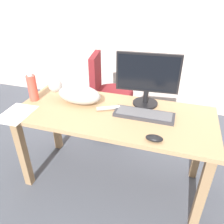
{
  "coord_description": "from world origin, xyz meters",
  "views": [
    {
      "loc": [
        0.43,
        -1.39,
        1.56
      ],
      "look_at": [
        0.02,
        -0.09,
        0.76
      ],
      "focal_mm": 35.8,
      "sensor_mm": 36.0,
      "label": 1
    }
  ],
  "objects_px": {
    "water_bottle": "(32,88)",
    "computer_mouse": "(154,138)",
    "office_chair": "(108,101)",
    "keyboard": "(144,115)",
    "cat": "(77,94)",
    "monitor": "(147,78)"
  },
  "relations": [
    {
      "from": "water_bottle",
      "to": "computer_mouse",
      "type": "bearing_deg",
      "value": -14.07
    },
    {
      "from": "office_chair",
      "to": "keyboard",
      "type": "distance_m",
      "value": 0.91
    },
    {
      "from": "water_bottle",
      "to": "office_chair",
      "type": "bearing_deg",
      "value": 59.23
    },
    {
      "from": "keyboard",
      "to": "cat",
      "type": "height_order",
      "value": "cat"
    },
    {
      "from": "office_chair",
      "to": "keyboard",
      "type": "bearing_deg",
      "value": -53.92
    },
    {
      "from": "office_chair",
      "to": "monitor",
      "type": "xyz_separation_m",
      "value": [
        0.48,
        -0.5,
        0.53
      ]
    },
    {
      "from": "keyboard",
      "to": "cat",
      "type": "distance_m",
      "value": 0.57
    },
    {
      "from": "water_bottle",
      "to": "monitor",
      "type": "bearing_deg",
      "value": 12.64
    },
    {
      "from": "monitor",
      "to": "computer_mouse",
      "type": "height_order",
      "value": "monitor"
    },
    {
      "from": "monitor",
      "to": "keyboard",
      "type": "bearing_deg",
      "value": -82.57
    },
    {
      "from": "office_chair",
      "to": "monitor",
      "type": "height_order",
      "value": "monitor"
    },
    {
      "from": "keyboard",
      "to": "computer_mouse",
      "type": "bearing_deg",
      "value": -67.39
    },
    {
      "from": "keyboard",
      "to": "office_chair",
      "type": "bearing_deg",
      "value": 126.08
    },
    {
      "from": "computer_mouse",
      "to": "office_chair",
      "type": "bearing_deg",
      "value": 122.65
    },
    {
      "from": "office_chair",
      "to": "cat",
      "type": "relative_size",
      "value": 1.5
    },
    {
      "from": "monitor",
      "to": "cat",
      "type": "height_order",
      "value": "monitor"
    },
    {
      "from": "keyboard",
      "to": "water_bottle",
      "type": "xyz_separation_m",
      "value": [
        -0.92,
        -0.01,
        0.1
      ]
    },
    {
      "from": "cat",
      "to": "computer_mouse",
      "type": "distance_m",
      "value": 0.75
    },
    {
      "from": "monitor",
      "to": "computer_mouse",
      "type": "distance_m",
      "value": 0.52
    },
    {
      "from": "monitor",
      "to": "water_bottle",
      "type": "xyz_separation_m",
      "value": [
        -0.9,
        -0.2,
        -0.12
      ]
    },
    {
      "from": "monitor",
      "to": "keyboard",
      "type": "xyz_separation_m",
      "value": [
        0.02,
        -0.19,
        -0.21
      ]
    },
    {
      "from": "office_chair",
      "to": "water_bottle",
      "type": "height_order",
      "value": "water_bottle"
    }
  ]
}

